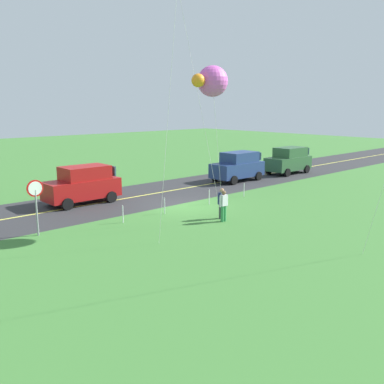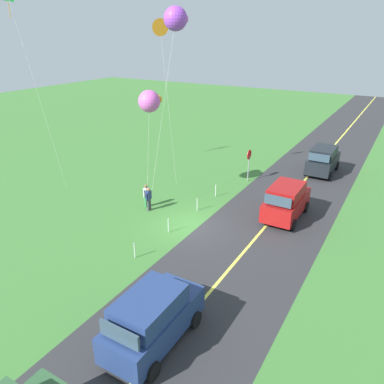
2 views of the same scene
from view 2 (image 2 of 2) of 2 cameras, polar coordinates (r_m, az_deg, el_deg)
The scene contains 16 objects.
ground_plane at distance 22.84m, azimuth -0.26°, elevation -5.29°, with size 120.00×120.00×0.10m, color #3D7533.
asphalt_road at distance 21.31m, azimuth 9.11°, elevation -7.72°, with size 120.00×7.00×0.00m, color #2D2D30.
road_centre_stripe at distance 21.31m, azimuth 9.11°, elevation -7.71°, with size 120.00×0.16×0.00m, color #E5E04C.
car_suv_foreground at distance 24.06m, azimuth 14.24°, elevation -1.31°, with size 4.40×2.12×2.24m.
car_parked_east_near at distance 32.76m, azimuth 19.46°, elevation 4.67°, with size 4.40×2.12×2.24m.
car_parked_west_near at distance 14.59m, azimuth -6.04°, elevation -18.63°, with size 4.40×2.12×2.24m.
stop_sign at distance 29.34m, azimuth 8.72°, elevation 5.00°, with size 0.76×0.08×2.56m.
person_adult_near at distance 24.53m, azimuth -6.64°, elevation -0.97°, with size 0.58×0.22×1.60m.
person_adult_companion at distance 25.06m, azimuth -7.02°, elevation -0.44°, with size 0.58×0.22×1.60m.
kite_red_low at distance 24.08m, azimuth -2.47°, elevation 25.03°, with size 3.69×1.41×12.32m.
kite_blue_mid at distance 24.42m, azimuth -6.49°, elevation 13.68°, with size 2.34×1.40×7.56m.
kite_yellow_high at distance 26.82m, azimuth -4.92°, elevation 23.78°, with size 1.21×1.10×11.75m.
fence_post_0 at distance 19.78m, azimuth -8.80°, elevation -8.83°, with size 0.05×0.05×0.90m, color silver.
fence_post_1 at distance 21.94m, azimuth -3.64°, elevation -5.14°, with size 0.05×0.05×0.90m, color silver.
fence_post_2 at distance 24.51m, azimuth 0.80°, elevation -1.89°, with size 0.05×0.05×0.90m, color silver.
fence_post_3 at distance 26.66m, azimuth 3.65°, elevation 0.22°, with size 0.05×0.05×0.90m, color silver.
Camera 2 is at (-17.22, -10.28, 10.87)m, focal length 34.78 mm.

